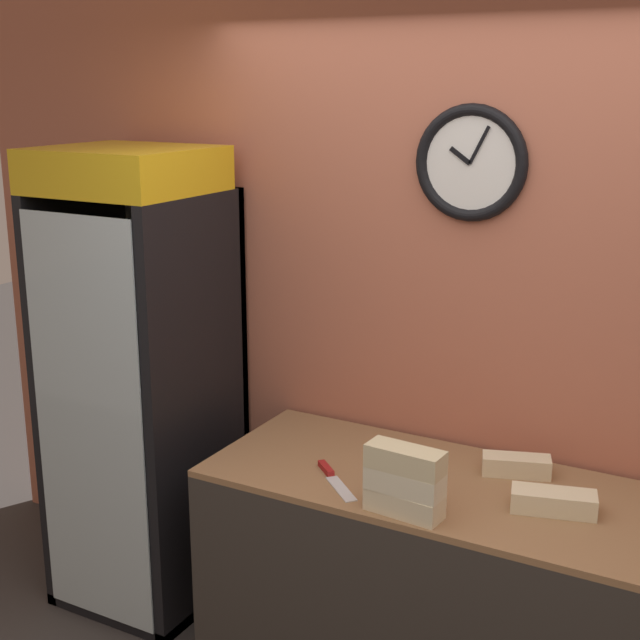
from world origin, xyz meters
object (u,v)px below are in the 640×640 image
(sandwich_stack_middle, at_px, (405,481))
(sandwich_flat_right, at_px, (516,465))
(sandwich_flat_left, at_px, (554,502))
(sandwich_stack_top, at_px, (405,459))
(beverage_cooler, at_px, (148,361))
(chefs_knife, at_px, (331,476))
(sandwich_stack_bottom, at_px, (404,503))

(sandwich_stack_middle, xyz_separation_m, sandwich_flat_right, (0.24, 0.48, -0.08))
(sandwich_stack_middle, distance_m, sandwich_flat_left, 0.51)
(sandwich_stack_top, xyz_separation_m, sandwich_flat_right, (0.24, 0.48, -0.16))
(beverage_cooler, height_order, sandwich_flat_left, beverage_cooler)
(beverage_cooler, xyz_separation_m, sandwich_flat_left, (1.81, -0.10, -0.18))
(beverage_cooler, relative_size, sandwich_stack_middle, 7.46)
(sandwich_stack_middle, xyz_separation_m, sandwich_stack_top, (0.00, 0.00, 0.08))
(sandwich_stack_middle, bearing_deg, chefs_knife, 159.46)
(sandwich_stack_middle, distance_m, sandwich_stack_top, 0.08)
(beverage_cooler, relative_size, sandwich_stack_top, 7.47)
(sandwich_flat_right, bearing_deg, sandwich_stack_bottom, -116.28)
(sandwich_stack_middle, height_order, chefs_knife, sandwich_stack_middle)
(beverage_cooler, bearing_deg, sandwich_stack_middle, -14.65)
(sandwich_stack_top, height_order, chefs_knife, sandwich_stack_top)
(beverage_cooler, xyz_separation_m, sandwich_stack_middle, (1.37, -0.36, -0.10))
(sandwich_stack_bottom, height_order, chefs_knife, sandwich_stack_bottom)
(sandwich_flat_left, bearing_deg, sandwich_stack_bottom, -149.33)
(sandwich_stack_bottom, bearing_deg, sandwich_flat_right, 63.72)
(sandwich_stack_bottom, distance_m, sandwich_stack_middle, 0.08)
(chefs_knife, bearing_deg, sandwich_stack_middle, -20.54)
(sandwich_stack_bottom, xyz_separation_m, sandwich_flat_left, (0.43, 0.26, -0.00))
(beverage_cooler, xyz_separation_m, sandwich_stack_bottom, (1.37, -0.36, -0.18))
(sandwich_stack_bottom, xyz_separation_m, sandwich_stack_middle, (0.00, 0.00, 0.08))
(sandwich_stack_bottom, relative_size, sandwich_flat_right, 1.03)
(sandwich_stack_bottom, height_order, sandwich_stack_top, sandwich_stack_top)
(sandwich_flat_left, height_order, sandwich_flat_right, sandwich_flat_left)
(beverage_cooler, xyz_separation_m, chefs_knife, (1.03, -0.23, -0.21))
(sandwich_stack_bottom, xyz_separation_m, sandwich_stack_top, (0.00, 0.00, 0.16))
(sandwich_stack_bottom, distance_m, chefs_knife, 0.37)
(sandwich_stack_middle, distance_m, sandwich_flat_right, 0.54)
(sandwich_stack_top, distance_m, chefs_knife, 0.41)
(sandwich_stack_bottom, bearing_deg, beverage_cooler, 165.35)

